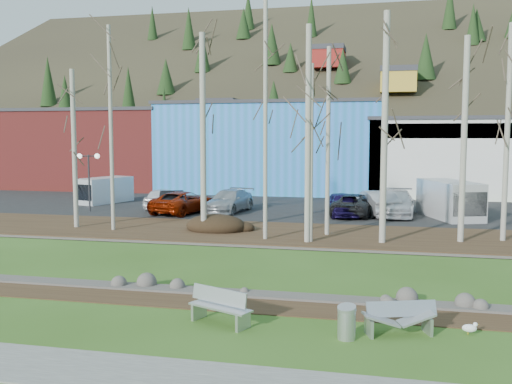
% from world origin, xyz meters
% --- Properties ---
extents(ground, '(200.00, 200.00, 0.00)m').
position_xyz_m(ground, '(0.00, 0.00, 0.00)').
color(ground, '#335718').
rests_on(ground, ground).
extents(footpath, '(80.00, 2.00, 0.04)m').
position_xyz_m(footpath, '(0.00, -3.50, 0.02)').
color(footpath, slate).
rests_on(footpath, ground).
extents(dirt_strip, '(80.00, 1.80, 0.03)m').
position_xyz_m(dirt_strip, '(0.00, 2.10, 0.01)').
color(dirt_strip, '#382616').
rests_on(dirt_strip, ground).
extents(near_bank_rocks, '(80.00, 0.80, 0.50)m').
position_xyz_m(near_bank_rocks, '(0.00, 3.10, 0.00)').
color(near_bank_rocks, '#47423D').
rests_on(near_bank_rocks, ground).
extents(river, '(80.00, 8.00, 0.90)m').
position_xyz_m(river, '(0.00, 7.20, 0.00)').
color(river, black).
rests_on(river, ground).
extents(far_bank_rocks, '(80.00, 0.80, 0.46)m').
position_xyz_m(far_bank_rocks, '(0.00, 11.30, 0.00)').
color(far_bank_rocks, '#47423D').
rests_on(far_bank_rocks, ground).
extents(far_bank, '(80.00, 7.00, 0.15)m').
position_xyz_m(far_bank, '(0.00, 14.50, 0.07)').
color(far_bank, '#382616').
rests_on(far_bank, ground).
extents(parking_lot, '(80.00, 14.00, 0.14)m').
position_xyz_m(parking_lot, '(0.00, 25.00, 0.07)').
color(parking_lot, black).
rests_on(parking_lot, ground).
extents(building_brick, '(16.32, 12.24, 7.80)m').
position_xyz_m(building_brick, '(-24.00, 39.00, 3.91)').
color(building_brick, '#9B312E').
rests_on(building_brick, ground).
extents(building_blue, '(20.40, 12.24, 8.30)m').
position_xyz_m(building_blue, '(-6.00, 39.00, 4.16)').
color(building_blue, '#2077BD').
rests_on(building_blue, ground).
extents(building_white, '(18.36, 12.24, 6.80)m').
position_xyz_m(building_white, '(12.00, 38.98, 3.41)').
color(building_white, silver).
rests_on(building_white, ground).
extents(hillside, '(160.00, 72.00, 35.00)m').
position_xyz_m(hillside, '(0.00, 84.00, 17.50)').
color(hillside, '#2D261B').
rests_on(hillside, ground).
extents(bench_intact, '(1.97, 1.28, 0.95)m').
position_xyz_m(bench_intact, '(-0.19, 0.24, 0.48)').
color(bench_intact, '#BABDC0').
rests_on(bench_intact, ground).
extents(bench_damaged, '(1.98, 1.17, 0.84)m').
position_xyz_m(bench_damaged, '(4.65, 0.45, 0.42)').
color(bench_damaged, '#BABDC0').
rests_on(bench_damaged, ground).
extents(litter_bin, '(0.58, 0.58, 0.80)m').
position_xyz_m(litter_bin, '(3.32, -0.24, 0.40)').
color(litter_bin, '#BABDC0').
rests_on(litter_bin, ground).
extents(seagull, '(0.45, 0.22, 0.33)m').
position_xyz_m(seagull, '(6.47, 0.80, 0.18)').
color(seagull, gold).
rests_on(seagull, ground).
extents(dirt_mound, '(3.27, 2.31, 0.64)m').
position_xyz_m(dirt_mound, '(-4.55, 14.43, 0.47)').
color(dirt_mound, black).
rests_on(dirt_mound, far_bank).
extents(birch_0, '(0.26, 0.26, 8.67)m').
position_xyz_m(birch_0, '(-12.47, 13.87, 4.48)').
color(birch_0, '#B2B0A1').
rests_on(birch_0, far_bank).
extents(birch_1, '(0.20, 0.20, 10.83)m').
position_xyz_m(birch_1, '(-10.03, 13.45, 5.57)').
color(birch_1, '#B2B0A1').
rests_on(birch_1, far_bank).
extents(birch_2, '(0.30, 0.30, 10.30)m').
position_xyz_m(birch_2, '(-4.99, 13.71, 5.30)').
color(birch_2, '#B2B0A1').
rests_on(birch_2, far_bank).
extents(birch_3, '(0.20, 0.20, 11.48)m').
position_xyz_m(birch_3, '(-1.45, 12.54, 5.89)').
color(birch_3, '#B2B0A1').
rests_on(birch_3, far_bank).
extents(birch_4, '(0.27, 0.27, 10.19)m').
position_xyz_m(birch_4, '(0.67, 12.19, 5.25)').
color(birch_4, '#B2B0A1').
rests_on(birch_4, far_bank).
extents(birch_5, '(0.22, 0.22, 9.49)m').
position_xyz_m(birch_5, '(1.40, 14.43, 4.90)').
color(birch_5, '#B2B0A1').
rests_on(birch_5, far_bank).
extents(birch_6, '(0.19, 0.19, 8.42)m').
position_xyz_m(birch_6, '(0.82, 12.28, 4.36)').
color(birch_6, '#B2B0A1').
rests_on(birch_6, far_bank).
extents(birch_7, '(0.30, 0.30, 10.77)m').
position_xyz_m(birch_7, '(4.18, 12.82, 5.53)').
color(birch_7, '#B2B0A1').
rests_on(birch_7, far_bank).
extents(birch_8, '(0.29, 0.29, 9.70)m').
position_xyz_m(birch_8, '(7.85, 13.88, 5.00)').
color(birch_8, '#B2B0A1').
rests_on(birch_8, far_bank).
extents(birch_9, '(0.25, 0.25, 10.33)m').
position_xyz_m(birch_9, '(9.89, 14.62, 5.31)').
color(birch_9, '#B2B0A1').
rests_on(birch_9, far_bank).
extents(street_lamp, '(1.42, 0.74, 3.89)m').
position_xyz_m(street_lamp, '(-15.11, 20.13, 3.20)').
color(street_lamp, '#262628').
rests_on(street_lamp, parking_lot).
extents(car_0, '(1.97, 4.40, 1.47)m').
position_xyz_m(car_0, '(-10.77, 22.45, 0.88)').
color(car_0, white).
rests_on(car_0, parking_lot).
extents(car_1, '(2.85, 4.65, 1.45)m').
position_xyz_m(car_1, '(-9.62, 21.23, 0.86)').
color(car_1, black).
rests_on(car_1, parking_lot).
extents(car_2, '(3.55, 5.64, 1.45)m').
position_xyz_m(car_2, '(-8.61, 20.60, 0.87)').
color(car_2, maroon).
rests_on(car_2, parking_lot).
extents(car_3, '(2.72, 5.32, 1.48)m').
position_xyz_m(car_3, '(-5.85, 21.81, 0.88)').
color(car_3, '#9DA1A4').
rests_on(car_3, parking_lot).
extents(car_4, '(2.68, 4.65, 1.49)m').
position_xyz_m(car_4, '(1.68, 21.52, 0.89)').
color(car_4, '#1B1145').
rests_on(car_4, parking_lot).
extents(car_5, '(3.35, 5.10, 1.59)m').
position_xyz_m(car_5, '(3.67, 22.55, 0.93)').
color(car_5, '#ACADAE').
rests_on(car_5, parking_lot).
extents(car_6, '(2.98, 5.30, 1.40)m').
position_xyz_m(car_6, '(2.43, 21.98, 0.84)').
color(car_6, '#27272A').
rests_on(car_6, parking_lot).
extents(car_7, '(2.58, 5.65, 1.60)m').
position_xyz_m(car_7, '(4.99, 22.45, 0.94)').
color(car_7, silver).
rests_on(car_7, parking_lot).
extents(van_white, '(3.79, 5.64, 2.28)m').
position_xyz_m(van_white, '(8.29, 22.01, 1.28)').
color(van_white, silver).
rests_on(van_white, parking_lot).
extents(van_grey, '(3.06, 4.71, 1.91)m').
position_xyz_m(van_grey, '(-16.51, 24.75, 1.10)').
color(van_grey, silver).
rests_on(van_grey, parking_lot).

